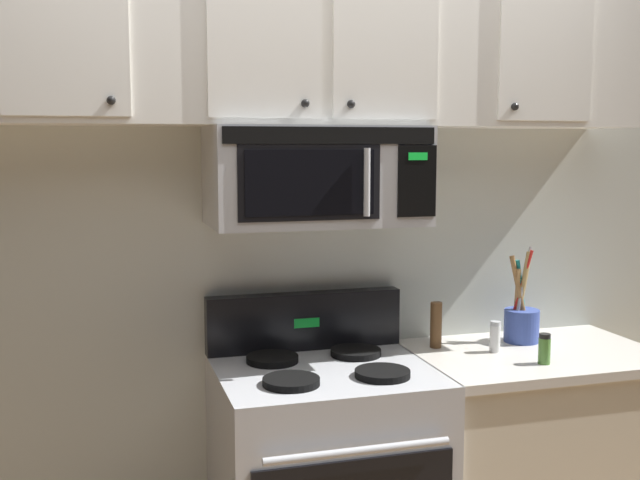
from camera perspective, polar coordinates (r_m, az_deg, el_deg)
back_wall at (r=3.00m, az=-1.61°, el=0.68°), size 5.20×0.10×2.70m
over_range_microwave at (r=2.75m, az=-0.30°, el=4.79°), size 0.76×0.43×0.35m
upper_cabinets at (r=2.80m, az=-0.48°, el=14.07°), size 2.50×0.36×0.55m
counter_segment at (r=3.23m, az=15.32°, el=-15.60°), size 0.93×0.65×0.90m
utensil_crock_blue at (r=3.19m, az=14.68°, el=-5.68°), size 0.14×0.14×0.38m
salt_shaker at (r=3.02m, az=12.84°, el=-7.01°), size 0.04×0.04×0.12m
pepper_mill at (r=3.04m, az=8.58°, el=-6.24°), size 0.05×0.05×0.18m
spice_jar at (r=2.91m, az=16.28°, el=-7.75°), size 0.04×0.04×0.11m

